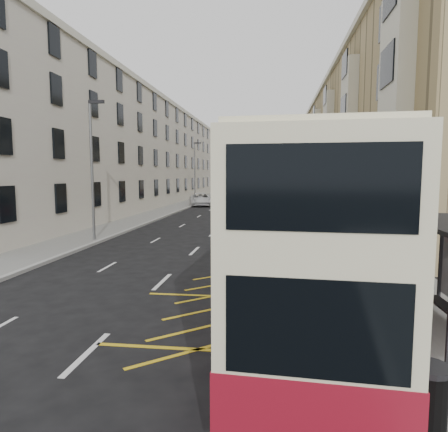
# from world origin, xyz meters

# --- Properties ---
(ground) EXTENTS (200.00, 200.00, 0.00)m
(ground) POSITION_xyz_m (0.00, 0.00, 0.00)
(ground) COLOR black
(ground) RESTS_ON ground
(pavement_right) EXTENTS (4.00, 120.00, 0.15)m
(pavement_right) POSITION_xyz_m (8.00, 30.00, 0.07)
(pavement_right) COLOR slate
(pavement_right) RESTS_ON ground
(pavement_left) EXTENTS (3.00, 120.00, 0.15)m
(pavement_left) POSITION_xyz_m (-7.50, 30.00, 0.07)
(pavement_left) COLOR slate
(pavement_left) RESTS_ON ground
(kerb_right) EXTENTS (0.25, 120.00, 0.15)m
(kerb_right) POSITION_xyz_m (6.00, 30.00, 0.07)
(kerb_right) COLOR #999A95
(kerb_right) RESTS_ON ground
(kerb_left) EXTENTS (0.25, 120.00, 0.15)m
(kerb_left) POSITION_xyz_m (-6.00, 30.00, 0.07)
(kerb_left) COLOR #999A95
(kerb_left) RESTS_ON ground
(road_markings) EXTENTS (10.00, 110.00, 0.01)m
(road_markings) POSITION_xyz_m (0.00, 45.00, 0.01)
(road_markings) COLOR silver
(road_markings) RESTS_ON ground
(terrace_right) EXTENTS (10.75, 79.00, 15.25)m
(terrace_right) POSITION_xyz_m (14.88, 45.38, 7.52)
(terrace_right) COLOR tan
(terrace_right) RESTS_ON ground
(terrace_left) EXTENTS (9.18, 79.00, 13.25)m
(terrace_left) POSITION_xyz_m (-13.43, 45.50, 6.52)
(terrace_left) COLOR beige
(terrace_left) RESTS_ON ground
(guard_railing) EXTENTS (0.06, 6.56, 1.01)m
(guard_railing) POSITION_xyz_m (6.25, 5.75, 0.86)
(guard_railing) COLOR red
(guard_railing) RESTS_ON pavement_right
(street_lamp_near) EXTENTS (0.93, 0.18, 8.00)m
(street_lamp_near) POSITION_xyz_m (-6.35, 12.00, 4.64)
(street_lamp_near) COLOR slate
(street_lamp_near) RESTS_ON pavement_left
(street_lamp_far) EXTENTS (0.93, 0.18, 8.00)m
(street_lamp_far) POSITION_xyz_m (-6.35, 42.00, 4.64)
(street_lamp_far) COLOR slate
(street_lamp_far) RESTS_ON pavement_left
(double_decker_front) EXTENTS (3.43, 11.94, 4.70)m
(double_decker_front) POSITION_xyz_m (4.98, 0.74, 2.40)
(double_decker_front) COLOR #F1EAC0
(double_decker_front) RESTS_ON ground
(double_decker_rear) EXTENTS (2.99, 10.04, 3.95)m
(double_decker_rear) POSITION_xyz_m (3.37, 19.09, 2.01)
(double_decker_rear) COLOR #F1EAC0
(double_decker_rear) RESTS_ON ground
(litter_bin) EXTENTS (0.63, 0.63, 1.04)m
(litter_bin) POSITION_xyz_m (6.35, -4.14, 0.69)
(litter_bin) COLOR black
(litter_bin) RESTS_ON pavement_right
(pedestrian_near) EXTENTS (0.67, 0.58, 1.53)m
(pedestrian_near) POSITION_xyz_m (7.64, 2.01, 0.92)
(pedestrian_near) COLOR black
(pedestrian_near) RESTS_ON pavement_right
(pedestrian_mid) EXTENTS (0.87, 0.74, 1.57)m
(pedestrian_mid) POSITION_xyz_m (8.12, 2.39, 0.94)
(pedestrian_mid) COLOR black
(pedestrian_mid) RESTS_ON pavement_right
(pedestrian_far) EXTENTS (1.12, 0.68, 1.79)m
(pedestrian_far) POSITION_xyz_m (7.18, 4.81, 1.04)
(pedestrian_far) COLOR black
(pedestrian_far) RESTS_ON pavement_right
(white_van) EXTENTS (3.94, 6.21, 1.60)m
(white_van) POSITION_xyz_m (-5.20, 39.66, 0.80)
(white_van) COLOR silver
(white_van) RESTS_ON ground
(car_silver) EXTENTS (2.04, 3.98, 1.30)m
(car_silver) POSITION_xyz_m (-4.06, 52.11, 0.65)
(car_silver) COLOR #919499
(car_silver) RESTS_ON ground
(car_dark) EXTENTS (1.52, 4.15, 1.36)m
(car_dark) POSITION_xyz_m (-2.82, 65.76, 0.68)
(car_dark) COLOR black
(car_dark) RESTS_ON ground
(car_red) EXTENTS (3.11, 5.13, 1.39)m
(car_red) POSITION_xyz_m (3.65, 60.43, 0.70)
(car_red) COLOR #9C0218
(car_red) RESTS_ON ground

